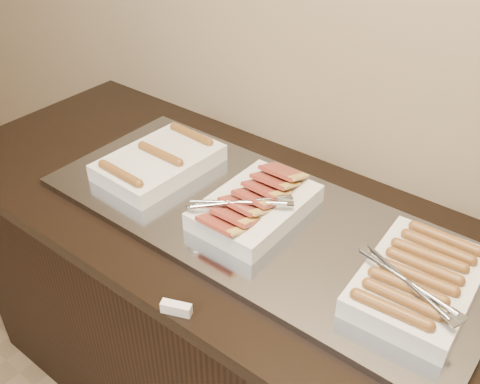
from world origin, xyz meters
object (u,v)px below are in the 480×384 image
object	(u,v)px
dish_left	(159,162)
dish_right	(418,280)
warming_tray	(259,219)
dish_center	(255,205)
counter	(259,337)

from	to	relation	value
dish_left	dish_right	size ratio (longest dim) A/B	1.00
warming_tray	dish_center	xyz separation A→B (m)	(-0.01, -0.00, 0.04)
warming_tray	dish_left	world-z (taller)	dish_left
counter	warming_tray	size ratio (longest dim) A/B	1.72
warming_tray	dish_left	distance (m)	0.36
dish_left	counter	bearing A→B (deg)	2.10
dish_left	warming_tray	bearing A→B (deg)	2.10
counter	dish_left	world-z (taller)	dish_left
counter	dish_right	size ratio (longest dim) A/B	5.89
dish_center	dish_right	distance (m)	0.44
counter	dish_center	distance (m)	0.50
counter	warming_tray	bearing A→B (deg)	180.00
counter	warming_tray	world-z (taller)	warming_tray
counter	dish_center	world-z (taller)	dish_center
warming_tray	dish_center	size ratio (longest dim) A/B	3.48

